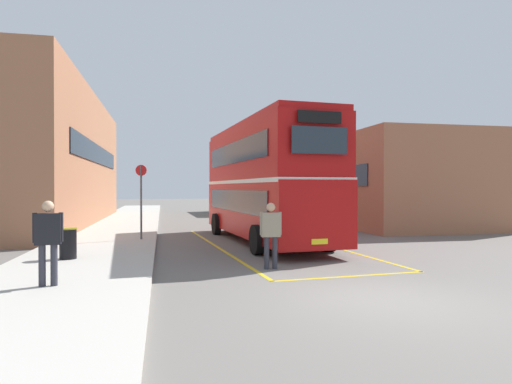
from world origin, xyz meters
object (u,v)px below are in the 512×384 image
single_deck_bus (238,194)px  litter_bin (68,243)px  pedestrian_waiting_near (48,236)px  pedestrian_boarding (271,230)px  bus_stop_sign (141,195)px  double_decker_bus (264,180)px

single_deck_bus → litter_bin: single_deck_bus is taller
pedestrian_waiting_near → litter_bin: bearing=95.1°
pedestrian_boarding → bus_stop_sign: 7.71m
double_decker_bus → bus_stop_sign: bearing=171.3°
single_deck_bus → litter_bin: 25.83m
double_decker_bus → pedestrian_boarding: bearing=-101.2°
pedestrian_waiting_near → litter_bin: (-0.33, 3.72, -0.60)m
double_decker_bus → bus_stop_sign: size_ratio=3.62×
double_decker_bus → bus_stop_sign: (-4.89, 0.75, -0.59)m
pedestrian_waiting_near → pedestrian_boarding: bearing=17.8°
pedestrian_boarding → bus_stop_sign: bus_stop_sign is taller
double_decker_bus → litter_bin: double_decker_bus is taller
litter_bin → bus_stop_sign: (1.86, 4.66, 1.33)m
double_decker_bus → single_deck_bus: double_decker_bus is taller
double_decker_bus → single_deck_bus: size_ratio=1.29×
single_deck_bus → bus_stop_sign: (-7.27, -19.49, 0.28)m
pedestrian_boarding → pedestrian_waiting_near: (-5.24, -1.68, 0.14)m
single_deck_bus → pedestrian_waiting_near: size_ratio=4.66×
pedestrian_waiting_near → bus_stop_sign: size_ratio=0.60×
pedestrian_waiting_near → bus_stop_sign: bus_stop_sign is taller
double_decker_bus → pedestrian_boarding: (-1.18, -5.95, -1.46)m
bus_stop_sign → single_deck_bus: bearing=69.5°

